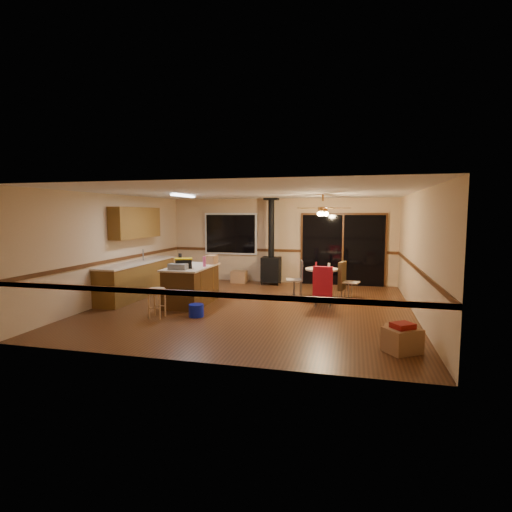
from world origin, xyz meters
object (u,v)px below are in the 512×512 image
(wood_stove, at_px, (271,260))
(dining_table, at_px, (322,279))
(toolbox_black, at_px, (184,264))
(chair_near, at_px, (323,282))
(box_corner_a, at_px, (402,340))
(chair_left, at_px, (298,275))
(toolbox_grey, at_px, (178,267))
(kitchen_island, at_px, (192,285))
(chair_right, at_px, (343,276))
(box_under_window, at_px, (239,277))
(box_corner_b, at_px, (396,336))
(bar_stool, at_px, (157,303))
(blue_bucket, at_px, (196,310))

(wood_stove, distance_m, dining_table, 2.47)
(toolbox_black, bearing_deg, chair_near, 13.31)
(dining_table, relative_size, box_corner_a, 1.63)
(chair_left, xyz_separation_m, box_corner_a, (2.11, -3.70, -0.40))
(toolbox_grey, relative_size, toolbox_black, 1.11)
(wood_stove, bearing_deg, chair_left, -58.12)
(chair_left, bearing_deg, toolbox_black, -143.93)
(kitchen_island, xyz_separation_m, chair_left, (2.36, 1.35, 0.14))
(chair_right, bearing_deg, chair_near, -113.67)
(kitchen_island, relative_size, wood_stove, 0.67)
(box_under_window, relative_size, box_corner_b, 1.18)
(toolbox_black, relative_size, bar_stool, 0.60)
(kitchen_island, height_order, chair_right, chair_right)
(bar_stool, distance_m, blue_bucket, 0.82)
(kitchen_island, height_order, box_corner_a, kitchen_island)
(bar_stool, height_order, box_corner_a, bar_stool)
(kitchen_island, bearing_deg, chair_right, 20.76)
(toolbox_black, relative_size, box_under_window, 0.79)
(blue_bucket, bearing_deg, bar_stool, -160.57)
(toolbox_grey, bearing_deg, chair_left, 38.37)
(kitchen_island, distance_m, toolbox_black, 0.67)
(box_under_window, xyz_separation_m, box_corner_a, (4.20, -5.45, 0.00))
(kitchen_island, distance_m, chair_near, 3.07)
(chair_right, relative_size, box_corner_b, 1.79)
(wood_stove, bearing_deg, box_corner_a, -59.60)
(wood_stove, xyz_separation_m, chair_near, (1.75, -2.71, -0.13))
(box_under_window, relative_size, box_corner_a, 0.93)
(bar_stool, distance_m, box_corner_b, 4.66)
(box_under_window, bearing_deg, bar_stool, -95.94)
(box_corner_a, bearing_deg, toolbox_black, 156.33)
(kitchen_island, relative_size, toolbox_black, 4.60)
(toolbox_grey, bearing_deg, kitchen_island, 83.01)
(bar_stool, relative_size, chair_near, 0.87)
(bar_stool, relative_size, box_under_window, 1.33)
(toolbox_black, distance_m, box_under_window, 3.59)
(kitchen_island, xyz_separation_m, chair_right, (3.48, 1.32, 0.14))
(dining_table, distance_m, box_corner_b, 3.60)
(box_corner_a, relative_size, box_corner_b, 1.27)
(kitchen_island, relative_size, box_under_window, 3.65)
(toolbox_black, bearing_deg, box_corner_a, -23.67)
(chair_near, bearing_deg, box_under_window, 135.24)
(chair_near, bearing_deg, bar_stool, -152.37)
(bar_stool, xyz_separation_m, blue_bucket, (0.75, 0.27, -0.18))
(kitchen_island, relative_size, chair_left, 3.26)
(bar_stool, height_order, blue_bucket, bar_stool)
(bar_stool, bearing_deg, box_under_window, 84.06)
(chair_left, bearing_deg, bar_stool, -133.35)
(bar_stool, distance_m, chair_left, 3.73)
(chair_near, xyz_separation_m, chair_right, (0.43, 0.98, 0.00))
(toolbox_black, xyz_separation_m, blue_bucket, (0.58, -0.71, -0.87))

